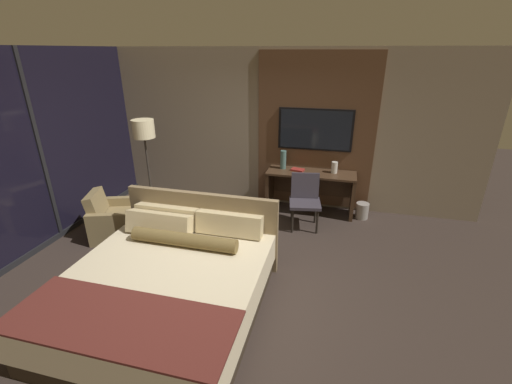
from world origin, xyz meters
name	(u,v)px	position (x,y,z in m)	size (l,w,h in m)	color
ground_plane	(232,280)	(0.00, 0.00, 0.00)	(16.00, 16.00, 0.00)	#332823
wall_back_tv_panel	(279,130)	(0.09, 2.59, 1.40)	(7.20, 0.09, 2.80)	gray
wall_left_window	(40,156)	(-3.00, 0.40, 1.32)	(0.06, 6.00, 2.80)	black
bed	(167,286)	(-0.52, -0.69, 0.33)	(2.07, 2.26, 1.03)	#33281E
desk	(311,185)	(0.74, 2.31, 0.51)	(1.54, 0.52, 0.76)	#422D1E
tv	(315,130)	(0.74, 2.52, 1.46)	(1.28, 0.04, 0.72)	black
desk_chair	(305,196)	(0.71, 1.74, 0.53)	(0.57, 0.56, 0.89)	#38333D
armchair_by_window	(116,221)	(-2.14, 0.66, 0.25)	(0.89, 0.92, 0.75)	olive
floor_lamp	(144,138)	(-1.77, 1.19, 1.48)	(0.34, 0.34, 1.76)	#282623
vase_tall	(283,160)	(0.23, 2.36, 0.93)	(0.10, 0.10, 0.33)	#4C706B
vase_short	(334,167)	(1.13, 2.34, 0.86)	(0.11, 0.11, 0.20)	silver
book	(298,170)	(0.50, 2.30, 0.78)	(0.25, 0.19, 0.03)	maroon
waste_bin	(362,211)	(1.67, 2.24, 0.14)	(0.22, 0.22, 0.28)	gray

